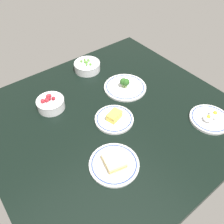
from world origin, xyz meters
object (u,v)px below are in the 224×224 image
Objects in this scene: plate_eggs at (210,118)px; plate_broccoli at (125,86)px; plate_cheese at (114,118)px; bowl_peas at (87,66)px; plate_sandwich at (114,163)px; bowl_berries at (51,103)px.

plate_broccoli is at bearing -68.82° from plate_eggs.
plate_cheese is 1.20× the size of bowl_peas.
plate_sandwich is 1.07× the size of plate_eggs.
plate_broccoli reaches higher than bowl_peas.
bowl_peas is (-31.87, -15.79, -0.21)cm from bowl_berries.
bowl_berries is (38.60, -10.72, 1.81)cm from plate_broccoli.
bowl_peas is (6.73, -26.51, 1.61)cm from plate_broccoli.
bowl_berries reaches higher than plate_eggs.
bowl_peas reaches higher than plate_sandwich.
bowl_berries reaches higher than plate_broccoli.
plate_sandwich is 45.01cm from bowl_berries.
plate_broccoli is 24.28cm from plate_cheese.
bowl_berries is 76.63cm from plate_eggs.
plate_sandwich is at bearing 95.55° from bowl_berries.
plate_broccoli is 40.10cm from bowl_berries.
plate_cheese is at bearing 127.17° from bowl_berries.
bowl_berries reaches higher than plate_cheese.
plate_eggs is 72.86cm from bowl_peas.
bowl_peas is at bearing -106.72° from plate_cheese.
plate_broccoli is 1.50× the size of bowl_peas.
plate_eggs is 1.24× the size of bowl_peas.
bowl_peas is (-27.51, -60.56, 1.63)cm from plate_sandwich.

